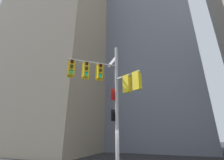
# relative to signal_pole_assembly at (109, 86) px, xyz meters

# --- Properties ---
(building_tower_left) EXTENTS (17.00, 17.00, 35.12)m
(building_tower_left) POSITION_rel_signal_pole_assembly_xyz_m (-14.45, 12.15, 12.39)
(building_tower_left) COLOR tan
(building_tower_left) RESTS_ON ground
(building_mid_block) EXTENTS (16.68, 16.68, 46.05)m
(building_mid_block) POSITION_rel_signal_pole_assembly_xyz_m (-0.28, 21.05, 17.86)
(building_mid_block) COLOR slate
(building_mid_block) RESTS_ON ground
(signal_pole_assembly) EXTENTS (4.48, 2.62, 8.29)m
(signal_pole_assembly) POSITION_rel_signal_pole_assembly_xyz_m (0.00, 0.00, 0.00)
(signal_pole_assembly) COLOR #B2B2B5
(signal_pole_assembly) RESTS_ON ground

